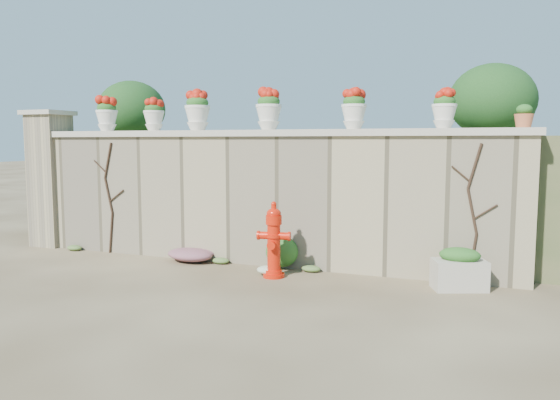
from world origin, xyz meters
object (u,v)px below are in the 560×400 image
at_px(urn_pot_0, 107,114).
at_px(terracotta_pot, 524,117).
at_px(fire_hydrant, 274,240).
at_px(planter_box, 459,270).

relative_size(urn_pot_0, terracotta_pot, 1.99).
height_order(fire_hydrant, planter_box, fire_hydrant).
relative_size(planter_box, terracotta_pot, 2.60).
bearing_deg(terracotta_pot, planter_box, -144.37).
distance_m(planter_box, terracotta_pot, 2.16).
relative_size(fire_hydrant, urn_pot_0, 1.84).
bearing_deg(planter_box, terracotta_pot, 14.06).
bearing_deg(urn_pot_0, terracotta_pot, -0.00).
xyz_separation_m(fire_hydrant, planter_box, (2.49, 0.28, -0.28)).
height_order(fire_hydrant, terracotta_pot, terracotta_pot).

